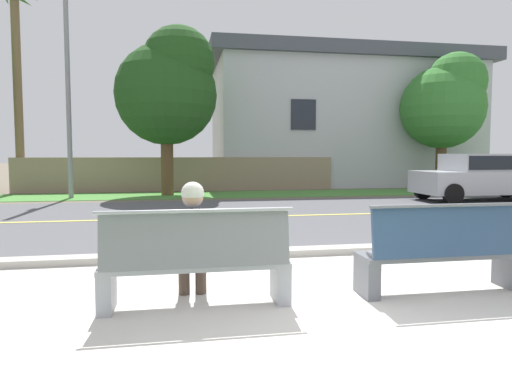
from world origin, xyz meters
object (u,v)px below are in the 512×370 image
(streetlamp, at_px, (69,70))
(shade_tree_left, at_px, (169,87))
(car_silver_near, at_px, (482,175))
(bench_right, at_px, (444,253))
(palm_tree_tall, at_px, (15,16))
(seated_person_blue, at_px, (193,238))
(shade_tree_centre, at_px, (446,101))
(bench_left, at_px, (196,263))

(streetlamp, bearing_deg, shade_tree_left, 5.83)
(car_silver_near, bearing_deg, shade_tree_left, 159.74)
(bench_right, height_order, palm_tree_tall, palm_tree_tall)
(seated_person_blue, bearing_deg, palm_tree_tall, 113.92)
(bench_right, height_order, seated_person_blue, seated_person_blue)
(streetlamp, height_order, shade_tree_centre, streetlamp)
(bench_right, height_order, car_silver_near, car_silver_near)
(seated_person_blue, height_order, streetlamp, streetlamp)
(car_silver_near, xyz_separation_m, streetlamp, (-13.48, 3.38, 3.58))
(bench_left, relative_size, car_silver_near, 0.43)
(shade_tree_left, bearing_deg, bench_right, -75.70)
(streetlamp, bearing_deg, shade_tree_centre, 4.48)
(palm_tree_tall, bearing_deg, bench_right, -57.94)
(car_silver_near, relative_size, streetlamp, 0.55)
(bench_left, relative_size, shade_tree_left, 0.30)
(bench_right, relative_size, seated_person_blue, 1.48)
(bench_right, xyz_separation_m, shade_tree_centre, (8.53, 13.16, 3.34))
(bench_left, relative_size, palm_tree_tall, 0.22)
(bench_right, bearing_deg, shade_tree_centre, 57.03)
(streetlamp, bearing_deg, car_silver_near, -14.07)
(bench_right, xyz_separation_m, shade_tree_left, (-3.14, 12.32, 3.54))
(seated_person_blue, height_order, car_silver_near, car_silver_near)
(seated_person_blue, distance_m, palm_tree_tall, 16.63)
(streetlamp, distance_m, shade_tree_left, 3.43)
(car_silver_near, height_order, shade_tree_centre, shade_tree_centre)
(palm_tree_tall, bearing_deg, streetlamp, -43.77)
(streetlamp, bearing_deg, bench_left, -72.10)
(car_silver_near, height_order, shade_tree_left, shade_tree_left)
(bench_right, distance_m, shade_tree_centre, 16.03)
(bench_right, bearing_deg, bench_left, 180.00)
(seated_person_blue, xyz_separation_m, shade_tree_centre, (11.22, 12.99, 3.12))
(bench_right, relative_size, palm_tree_tall, 0.22)
(shade_tree_centre, bearing_deg, car_silver_near, -109.11)
(shade_tree_left, height_order, shade_tree_centre, shade_tree_left)
(seated_person_blue, xyz_separation_m, palm_tree_tall, (-6.27, 14.13, 6.12))
(streetlamp, distance_m, shade_tree_centre, 15.12)
(seated_person_blue, height_order, palm_tree_tall, palm_tree_tall)
(seated_person_blue, relative_size, streetlamp, 0.16)
(shade_tree_centre, bearing_deg, palm_tree_tall, 176.26)
(shade_tree_centre, height_order, palm_tree_tall, palm_tree_tall)
(bench_left, height_order, palm_tree_tall, palm_tree_tall)
(shade_tree_left, relative_size, palm_tree_tall, 0.73)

